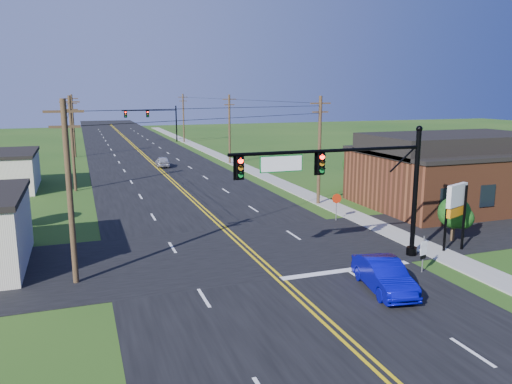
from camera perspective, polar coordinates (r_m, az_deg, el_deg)
name	(u,v)px	position (r m, az deg, el deg)	size (l,w,h in m)	color
ground	(347,346)	(19.74, 10.35, -16.88)	(260.00, 260.00, 0.00)	#1E4413
road_main	(153,165)	(66.23, -11.67, 3.06)	(16.00, 220.00, 0.04)	black
road_cross	(245,251)	(29.88, -1.22, -6.72)	(70.00, 10.00, 0.04)	black
sidewalk	(255,172)	(59.03, -0.13, 2.32)	(2.00, 160.00, 0.08)	gray
signal_mast_main	(346,179)	(26.91, 10.27, 1.47)	(11.30, 0.60, 7.48)	black
signal_mast_far	(153,118)	(96.02, -11.69, 8.27)	(10.98, 0.60, 7.48)	black
brick_building	(451,177)	(44.40, 21.40, 1.57)	(14.20, 11.20, 4.70)	brown
utility_pole_left_a	(69,190)	(25.39, -20.55, 0.27)	(1.80, 0.28, 9.00)	#3D2B1C
utility_pole_left_b	(72,142)	(50.18, -20.26, 5.42)	(1.80, 0.28, 9.00)	#3D2B1C
utility_pole_left_c	(73,125)	(77.10, -20.15, 7.25)	(1.80, 0.28, 9.00)	#3D2B1C
utility_pole_right_a	(319,148)	(41.69, 7.26, 4.96)	(1.80, 0.28, 9.00)	#3D2B1C
utility_pole_right_b	(229,128)	(65.85, -3.05, 7.34)	(1.80, 0.28, 9.00)	#3D2B1C
utility_pole_right_c	(183,117)	(94.95, -8.29, 8.46)	(1.80, 0.28, 9.00)	#3D2B1C
tree_right_back	(358,164)	(48.42, 11.63, 3.17)	(3.00, 3.00, 4.10)	#3D2B1C
shrub_corner	(454,213)	(33.69, 21.71, -2.23)	(2.00, 2.00, 2.86)	#3D2B1C
tree_left	(4,199)	(37.98, -26.88, -0.71)	(2.40, 2.40, 3.37)	#3D2B1C
blue_car	(384,276)	(24.63, 14.41, -9.28)	(1.60, 4.58, 1.51)	#070899
distant_car	(163,162)	(64.15, -10.63, 3.41)	(1.55, 3.86, 1.32)	#B5B4B9
route_sign	(423,252)	(27.45, 18.59, -6.47)	(0.49, 0.14, 1.99)	slate
stop_sign	(337,201)	(36.77, 9.20, -1.05)	(0.73, 0.15, 2.06)	slate
pylon_sign	(456,202)	(31.39, 21.93, -1.12)	(1.92, 1.02, 4.05)	black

